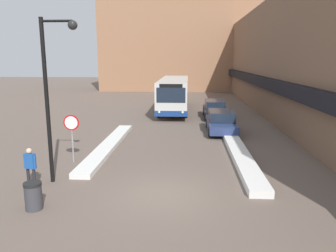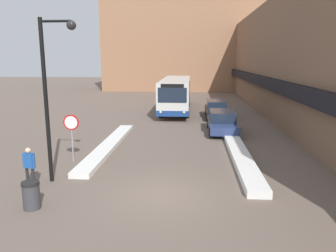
# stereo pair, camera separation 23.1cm
# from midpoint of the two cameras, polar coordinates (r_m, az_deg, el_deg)

# --- Properties ---
(ground_plane) EXTENTS (160.00, 160.00, 0.00)m
(ground_plane) POSITION_cam_midpoint_polar(r_m,az_deg,el_deg) (12.48, -0.74, -11.85)
(ground_plane) COLOR #66564C
(building_row_right) EXTENTS (5.50, 60.00, 9.99)m
(building_row_right) POSITION_cam_midpoint_polar(r_m,az_deg,el_deg) (36.52, 18.83, 10.99)
(building_row_right) COLOR brown
(building_row_right) RESTS_ON ground_plane
(building_backdrop_far) EXTENTS (26.00, 8.00, 16.74)m
(building_backdrop_far) POSITION_cam_midpoint_polar(r_m,az_deg,el_deg) (54.50, 3.30, 15.13)
(building_backdrop_far) COLOR #996B4C
(building_backdrop_far) RESTS_ON ground_plane
(snow_bank_left) EXTENTS (0.90, 10.29, 0.25)m
(snow_bank_left) POSITION_cam_midpoint_polar(r_m,az_deg,el_deg) (19.08, -9.88, -3.29)
(snow_bank_left) COLOR silver
(snow_bank_left) RESTS_ON ground_plane
(snow_bank_right) EXTENTS (0.90, 11.60, 0.31)m
(snow_bank_right) POSITION_cam_midpoint_polar(r_m,az_deg,el_deg) (17.89, 12.46, -4.30)
(snow_bank_right) COLOR silver
(snow_bank_right) RESTS_ON ground_plane
(city_bus) EXTENTS (2.63, 12.51, 3.11)m
(city_bus) POSITION_cam_midpoint_polar(r_m,az_deg,el_deg) (31.93, 1.64, 5.72)
(city_bus) COLOR silver
(city_bus) RESTS_ON ground_plane
(parked_car_front) EXTENTS (1.88, 4.68, 1.49)m
(parked_car_front) POSITION_cam_midpoint_polar(r_m,az_deg,el_deg) (22.81, 9.70, 0.75)
(parked_car_front) COLOR navy
(parked_car_front) RESTS_ON ground_plane
(parked_car_middle) EXTENTS (1.82, 4.88, 1.49)m
(parked_car_middle) POSITION_cam_midpoint_polar(r_m,az_deg,el_deg) (28.51, 8.63, 2.94)
(parked_car_middle) COLOR black
(parked_car_middle) RESTS_ON ground_plane
(stop_sign) EXTENTS (0.76, 0.08, 2.36)m
(stop_sign) POSITION_cam_midpoint_polar(r_m,az_deg,el_deg) (16.40, -16.09, -0.31)
(stop_sign) COLOR gray
(stop_sign) RESTS_ON ground_plane
(street_lamp) EXTENTS (1.46, 0.36, 6.51)m
(street_lamp) POSITION_cam_midpoint_polar(r_m,az_deg,el_deg) (13.61, -19.15, 6.98)
(street_lamp) COLOR black
(street_lamp) RESTS_ON ground_plane
(pedestrian) EXTENTS (0.51, 0.29, 1.60)m
(pedestrian) POSITION_cam_midpoint_polar(r_m,az_deg,el_deg) (13.91, -22.59, -6.05)
(pedestrian) COLOR #232328
(pedestrian) RESTS_ON ground_plane
(trash_bin) EXTENTS (0.59, 0.59, 0.95)m
(trash_bin) POSITION_cam_midpoint_polar(r_m,az_deg,el_deg) (12.09, -22.21, -11.09)
(trash_bin) COLOR #38383D
(trash_bin) RESTS_ON ground_plane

